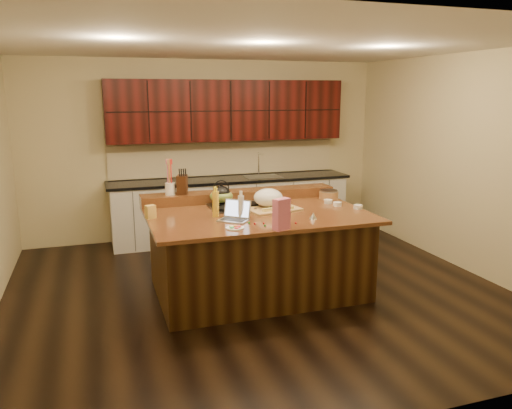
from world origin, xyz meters
name	(u,v)px	position (x,y,z in m)	size (l,w,h in m)	color
room	(257,174)	(0.00, 0.00, 1.35)	(5.52, 5.02, 2.72)	black
island	(257,252)	(0.00, 0.00, 0.46)	(2.40, 1.60, 0.92)	black
back_ledge	(240,195)	(0.00, 0.70, 0.98)	(2.40, 0.30, 0.12)	black
cooktop	(249,205)	(0.00, 0.30, 0.94)	(0.92, 0.52, 0.05)	gray
back_counter	(230,175)	(0.30, 2.23, 0.98)	(3.70, 0.66, 2.40)	silver
kettle	(221,194)	(-0.30, 0.43, 1.06)	(0.22, 0.22, 0.20)	black
green_bowl	(221,196)	(-0.30, 0.43, 1.04)	(0.27, 0.27, 0.15)	olive
laptop	(235,215)	(-0.32, -0.24, 0.98)	(0.38, 0.37, 0.21)	#B7B7BC
oil_bottle	(216,204)	(-0.48, -0.03, 1.06)	(0.07, 0.07, 0.27)	gold
vinegar_bottle	(241,207)	(-0.25, -0.22, 1.04)	(0.06, 0.06, 0.25)	silver
wooden_tray	(269,200)	(0.18, 0.12, 1.02)	(0.64, 0.51, 0.23)	tan
ramekin_a	(337,204)	(0.99, 0.02, 0.94)	(0.10, 0.10, 0.04)	white
ramekin_b	(358,207)	(1.15, -0.18, 0.94)	(0.10, 0.10, 0.04)	white
ramekin_c	(328,201)	(0.95, 0.18, 0.94)	(0.10, 0.10, 0.04)	white
strainer_bowl	(329,195)	(1.08, 0.43, 0.97)	(0.24, 0.24, 0.09)	#996B3F
kitchen_timer	(313,216)	(0.46, -0.46, 0.96)	(0.08, 0.08, 0.07)	silver
pink_bag	(281,214)	(0.00, -0.74, 1.07)	(0.16, 0.09, 0.31)	#D66486
candy_plate	(235,228)	(-0.42, -0.56, 0.93)	(0.18, 0.18, 0.01)	white
package_box	(150,212)	(-1.15, 0.10, 0.99)	(0.10, 0.07, 0.14)	gold
utensil_crock	(170,189)	(-0.85, 0.70, 1.11)	(0.12, 0.12, 0.14)	white
knife_block	(182,185)	(-0.70, 0.70, 1.15)	(0.11, 0.18, 0.22)	black
gumdrop_0	(296,223)	(0.21, -0.58, 0.93)	(0.02, 0.02, 0.02)	red
gumdrop_1	(265,226)	(-0.12, -0.58, 0.93)	(0.02, 0.02, 0.02)	#198C26
gumdrop_2	(255,224)	(-0.19, -0.48, 0.93)	(0.02, 0.02, 0.02)	red
gumdrop_3	(286,223)	(0.12, -0.54, 0.93)	(0.02, 0.02, 0.02)	#198C26
gumdrop_4	(264,223)	(-0.10, -0.49, 0.93)	(0.02, 0.02, 0.02)	red
gumdrop_5	(249,223)	(-0.23, -0.43, 0.93)	(0.02, 0.02, 0.02)	#198C26
gumdrop_6	(283,223)	(0.08, -0.56, 0.93)	(0.02, 0.02, 0.02)	red
gumdrop_7	(286,221)	(0.15, -0.48, 0.93)	(0.02, 0.02, 0.02)	#198C26
gumdrop_8	(276,221)	(0.04, -0.46, 0.93)	(0.02, 0.02, 0.02)	red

